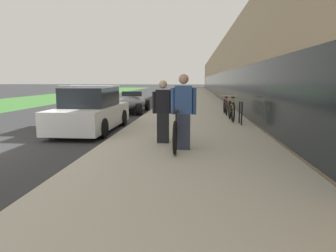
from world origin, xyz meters
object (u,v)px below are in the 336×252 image
(bike_rack_hoop, at_px, (241,110))
(cruiser_bike_nearest, at_px, (231,110))
(vintage_roadster_curbside, at_px, (130,104))
(person_bystander, at_px, (163,112))
(tandem_bicycle, at_px, (177,130))
(person_rider, at_px, (183,112))
(parked_sedan_curbside, at_px, (91,111))
(cruiser_bike_middle, at_px, (225,106))

(bike_rack_hoop, relative_size, cruiser_bike_nearest, 0.47)
(vintage_roadster_curbside, bearing_deg, bike_rack_hoop, -41.86)
(person_bystander, distance_m, cruiser_bike_nearest, 5.04)
(tandem_bicycle, height_order, cruiser_bike_nearest, cruiser_bike_nearest)
(person_rider, distance_m, parked_sedan_curbside, 4.39)
(tandem_bicycle, distance_m, parked_sedan_curbside, 4.06)
(person_rider, xyz_separation_m, bike_rack_hoop, (1.93, 4.17, -0.36))
(tandem_bicycle, relative_size, cruiser_bike_middle, 1.54)
(tandem_bicycle, bearing_deg, bike_rack_hoop, 61.61)
(person_rider, xyz_separation_m, vintage_roadster_curbside, (-3.18, 8.75, -0.51))
(person_rider, height_order, cruiser_bike_middle, person_rider)
(cruiser_bike_nearest, bearing_deg, cruiser_bike_middle, 90.30)
(tandem_bicycle, height_order, person_rider, person_rider)
(person_bystander, relative_size, bike_rack_hoop, 1.89)
(person_rider, distance_m, bike_rack_hoop, 4.61)
(tandem_bicycle, xyz_separation_m, vintage_roadster_curbside, (-3.03, 8.44, -0.03))
(tandem_bicycle, xyz_separation_m, cruiser_bike_middle, (1.86, 7.10, -0.03))
(bike_rack_hoop, xyz_separation_m, cruiser_bike_middle, (-0.22, 3.24, -0.15))
(vintage_roadster_curbside, bearing_deg, person_rider, -70.02)
(vintage_roadster_curbside, bearing_deg, cruiser_bike_middle, -15.37)
(tandem_bicycle, xyz_separation_m, person_rider, (0.16, -0.31, 0.48))
(cruiser_bike_middle, height_order, vintage_roadster_curbside, vintage_roadster_curbside)
(cruiser_bike_nearest, relative_size, vintage_roadster_curbside, 0.42)
(cruiser_bike_nearest, relative_size, parked_sedan_curbside, 0.43)
(cruiser_bike_middle, bearing_deg, bike_rack_hoop, -86.05)
(person_rider, height_order, cruiser_bike_nearest, person_rider)
(person_rider, relative_size, person_bystander, 1.09)
(bike_rack_hoop, distance_m, vintage_roadster_curbside, 6.87)
(person_bystander, xyz_separation_m, bike_rack_hoop, (2.48, 3.49, -0.29))
(person_bystander, relative_size, cruiser_bike_nearest, 0.88)
(tandem_bicycle, relative_size, cruiser_bike_nearest, 1.39)
(parked_sedan_curbside, xyz_separation_m, vintage_roadster_curbside, (0.06, 5.80, -0.18))
(person_bystander, xyz_separation_m, cruiser_bike_middle, (2.25, 6.73, -0.44))
(person_bystander, xyz_separation_m, vintage_roadster_curbside, (-2.63, 8.07, -0.44))
(tandem_bicycle, bearing_deg, cruiser_bike_middle, 75.29)
(cruiser_bike_middle, distance_m, vintage_roadster_curbside, 5.07)
(tandem_bicycle, height_order, cruiser_bike_middle, tandem_bicycle)
(person_bystander, bearing_deg, person_rider, -51.14)
(person_rider, xyz_separation_m, parked_sedan_curbside, (-3.24, 2.95, -0.33))
(bike_rack_hoop, height_order, cruiser_bike_nearest, cruiser_bike_nearest)
(cruiser_bike_nearest, xyz_separation_m, vintage_roadster_curbside, (-4.90, 3.59, -0.04))
(cruiser_bike_nearest, bearing_deg, vintage_roadster_curbside, 143.80)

